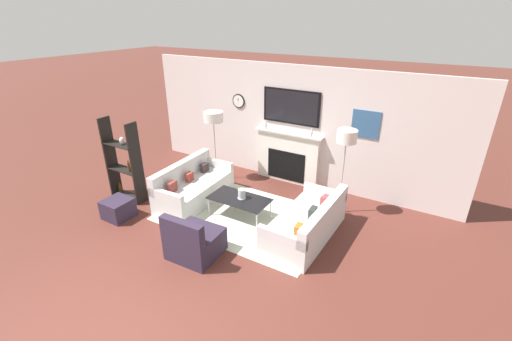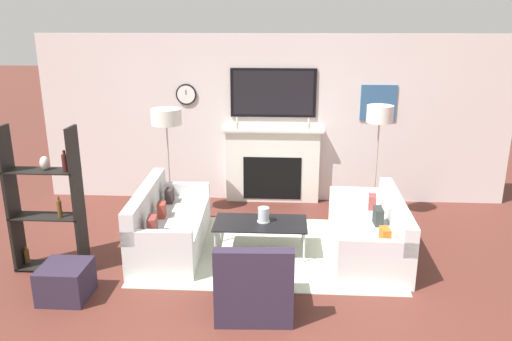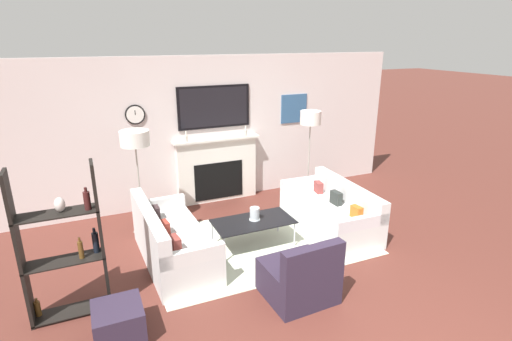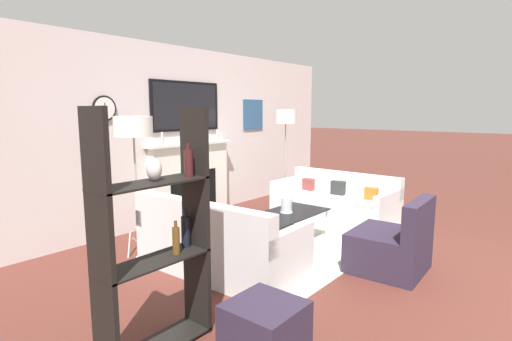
{
  "view_description": "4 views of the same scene",
  "coord_description": "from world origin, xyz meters",
  "px_view_note": "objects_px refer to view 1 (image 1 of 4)",
  "views": [
    {
      "loc": [
        3.13,
        -1.74,
        3.68
      ],
      "look_at": [
        0.0,
        3.56,
        0.85
      ],
      "focal_mm": 24.0,
      "sensor_mm": 36.0,
      "label": 1
    },
    {
      "loc": [
        0.19,
        -2.81,
        2.89
      ],
      "look_at": [
        -0.17,
        3.41,
        1.01
      ],
      "focal_mm": 35.0,
      "sensor_mm": 36.0,
      "label": 2
    },
    {
      "loc": [
        -2.22,
        -1.83,
        2.99
      ],
      "look_at": [
        0.26,
        3.8,
        0.93
      ],
      "focal_mm": 28.0,
      "sensor_mm": 36.0,
      "label": 3
    },
    {
      "loc": [
        -4.23,
        0.24,
        1.73
      ],
      "look_at": [
        -0.22,
        3.5,
        0.95
      ],
      "focal_mm": 28.0,
      "sensor_mm": 36.0,
      "label": 4
    }
  ],
  "objects_px": {
    "couch_left": "(193,188)",
    "armchair": "(194,241)",
    "couch_right": "(307,224)",
    "floor_lamp_left": "(213,118)",
    "shelf_unit": "(124,163)",
    "ottoman": "(118,209)",
    "floor_lamp_right": "(347,138)",
    "coffee_table": "(239,199)",
    "hurricane_candle": "(242,194)"
  },
  "relations": [
    {
      "from": "couch_left",
      "to": "hurricane_candle",
      "type": "relative_size",
      "value": 9.67
    },
    {
      "from": "couch_left",
      "to": "hurricane_candle",
      "type": "distance_m",
      "value": 1.27
    },
    {
      "from": "shelf_unit",
      "to": "hurricane_candle",
      "type": "bearing_deg",
      "value": 13.77
    },
    {
      "from": "couch_right",
      "to": "shelf_unit",
      "type": "xyz_separation_m",
      "value": [
        -3.89,
        -0.64,
        0.58
      ]
    },
    {
      "from": "couch_right",
      "to": "floor_lamp_left",
      "type": "bearing_deg",
      "value": 158.55
    },
    {
      "from": "coffee_table",
      "to": "armchair",
      "type": "bearing_deg",
      "value": -89.79
    },
    {
      "from": "couch_left",
      "to": "floor_lamp_right",
      "type": "bearing_deg",
      "value": 21.46
    },
    {
      "from": "coffee_table",
      "to": "ottoman",
      "type": "distance_m",
      "value": 2.39
    },
    {
      "from": "couch_right",
      "to": "floor_lamp_right",
      "type": "relative_size",
      "value": 1.09
    },
    {
      "from": "couch_left",
      "to": "floor_lamp_left",
      "type": "bearing_deg",
      "value": 101.31
    },
    {
      "from": "couch_left",
      "to": "coffee_table",
      "type": "xyz_separation_m",
      "value": [
        1.21,
        -0.05,
        0.09
      ]
    },
    {
      "from": "couch_right",
      "to": "couch_left",
      "type": "bearing_deg",
      "value": -179.97
    },
    {
      "from": "couch_right",
      "to": "coffee_table",
      "type": "relative_size",
      "value": 1.6
    },
    {
      "from": "armchair",
      "to": "couch_right",
      "type": "bearing_deg",
      "value": 45.68
    },
    {
      "from": "hurricane_candle",
      "to": "shelf_unit",
      "type": "distance_m",
      "value": 2.62
    },
    {
      "from": "shelf_unit",
      "to": "ottoman",
      "type": "height_order",
      "value": "shelf_unit"
    },
    {
      "from": "ottoman",
      "to": "couch_left",
      "type": "bearing_deg",
      "value": 57.04
    },
    {
      "from": "shelf_unit",
      "to": "floor_lamp_left",
      "type": "bearing_deg",
      "value": 59.26
    },
    {
      "from": "coffee_table",
      "to": "floor_lamp_left",
      "type": "height_order",
      "value": "floor_lamp_left"
    },
    {
      "from": "hurricane_candle",
      "to": "shelf_unit",
      "type": "relative_size",
      "value": 0.11
    },
    {
      "from": "couch_left",
      "to": "floor_lamp_left",
      "type": "height_order",
      "value": "floor_lamp_left"
    },
    {
      "from": "couch_left",
      "to": "hurricane_candle",
      "type": "xyz_separation_m",
      "value": [
        1.25,
        -0.02,
        0.2
      ]
    },
    {
      "from": "armchair",
      "to": "floor_lamp_right",
      "type": "bearing_deg",
      "value": 57.5
    },
    {
      "from": "coffee_table",
      "to": "hurricane_candle",
      "type": "relative_size",
      "value": 6.17
    },
    {
      "from": "couch_right",
      "to": "floor_lamp_left",
      "type": "distance_m",
      "value": 3.31
    },
    {
      "from": "coffee_table",
      "to": "floor_lamp_right",
      "type": "relative_size",
      "value": 0.68
    },
    {
      "from": "shelf_unit",
      "to": "ottoman",
      "type": "bearing_deg",
      "value": -55.81
    },
    {
      "from": "floor_lamp_left",
      "to": "shelf_unit",
      "type": "height_order",
      "value": "shelf_unit"
    },
    {
      "from": "coffee_table",
      "to": "ottoman",
      "type": "height_order",
      "value": "coffee_table"
    },
    {
      "from": "couch_right",
      "to": "shelf_unit",
      "type": "relative_size",
      "value": 1.08
    },
    {
      "from": "couch_right",
      "to": "armchair",
      "type": "bearing_deg",
      "value": -134.32
    },
    {
      "from": "floor_lamp_left",
      "to": "armchair",
      "type": "bearing_deg",
      "value": -60.53
    },
    {
      "from": "hurricane_candle",
      "to": "couch_right",
      "type": "bearing_deg",
      "value": 0.91
    },
    {
      "from": "armchair",
      "to": "hurricane_candle",
      "type": "distance_m",
      "value": 1.43
    },
    {
      "from": "coffee_table",
      "to": "shelf_unit",
      "type": "distance_m",
      "value": 2.59
    },
    {
      "from": "hurricane_candle",
      "to": "floor_lamp_right",
      "type": "relative_size",
      "value": 0.11
    },
    {
      "from": "armchair",
      "to": "floor_lamp_left",
      "type": "xyz_separation_m",
      "value": [
        -1.44,
        2.55,
        1.25
      ]
    },
    {
      "from": "couch_right",
      "to": "floor_lamp_left",
      "type": "relative_size",
      "value": 1.14
    },
    {
      "from": "floor_lamp_left",
      "to": "floor_lamp_right",
      "type": "distance_m",
      "value": 3.07
    },
    {
      "from": "couch_left",
      "to": "armchair",
      "type": "relative_size",
      "value": 2.27
    },
    {
      "from": "ottoman",
      "to": "floor_lamp_left",
      "type": "bearing_deg",
      "value": 75.8
    },
    {
      "from": "armchair",
      "to": "shelf_unit",
      "type": "distance_m",
      "value": 2.67
    },
    {
      "from": "ottoman",
      "to": "hurricane_candle",
      "type": "bearing_deg",
      "value": 31.21
    },
    {
      "from": "couch_left",
      "to": "coffee_table",
      "type": "distance_m",
      "value": 1.22
    },
    {
      "from": "hurricane_candle",
      "to": "ottoman",
      "type": "distance_m",
      "value": 2.45
    },
    {
      "from": "armchair",
      "to": "coffee_table",
      "type": "bearing_deg",
      "value": 90.21
    },
    {
      "from": "shelf_unit",
      "to": "floor_lamp_right",
      "type": "bearing_deg",
      "value": 23.13
    },
    {
      "from": "couch_left",
      "to": "armchair",
      "type": "bearing_deg",
      "value": -49.64
    },
    {
      "from": "couch_left",
      "to": "armchair",
      "type": "distance_m",
      "value": 1.88
    },
    {
      "from": "couch_left",
      "to": "ottoman",
      "type": "relative_size",
      "value": 3.74
    }
  ]
}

